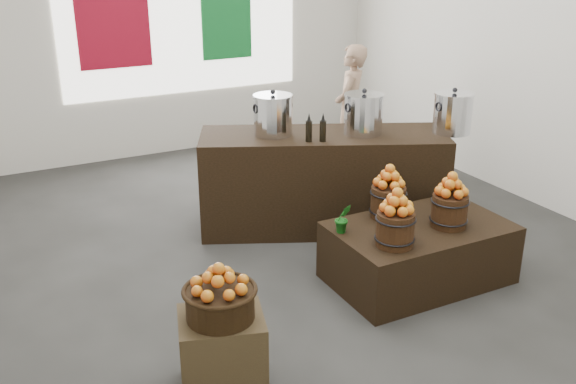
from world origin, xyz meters
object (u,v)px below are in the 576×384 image
stock_pot_right (453,114)px  shopper (350,109)px  wicker_basket (220,304)px  display_table (418,253)px  stock_pot_center (363,115)px  stock_pot_left (273,116)px  crate (222,353)px  counter (323,181)px

stock_pot_right → shopper: size_ratio=0.23×
wicker_basket → display_table: 2.11m
wicker_basket → stock_pot_center: (2.18, 1.73, 0.53)m
stock_pot_left → stock_pot_right: 1.72m
wicker_basket → stock_pot_left: stock_pot_left is taller
stock_pot_left → shopper: shopper is taller
crate → display_table: size_ratio=0.36×
wicker_basket → stock_pot_left: (1.40, 2.09, 0.53)m
counter → wicker_basket: bearing=-109.4°
stock_pot_center → shopper: bearing=61.1°
stock_pot_center → stock_pot_right: bearing=-24.9°
display_table → counter: bearing=97.5°
shopper → stock_pot_left: bearing=-7.5°
display_table → stock_pot_center: bearing=81.7°
stock_pot_right → display_table: bearing=-140.1°
display_table → stock_pot_left: bearing=112.0°
counter → stock_pot_center: stock_pot_center is taller
stock_pot_center → shopper: 1.77m
wicker_basket → display_table: wicker_basket is taller
crate → stock_pot_right: 3.37m
shopper → wicker_basket: bearing=4.1°
wicker_basket → counter: 2.63m
crate → stock_pot_right: bearing=24.8°
stock_pot_left → stock_pot_center: size_ratio=1.00×
stock_pot_center → stock_pot_right: (0.78, -0.36, 0.00)m
display_table → stock_pot_right: size_ratio=3.99×
counter → stock_pot_right: stock_pot_right is taller
crate → display_table: bearing=15.8°
crate → stock_pot_center: size_ratio=1.44×
display_table → shopper: shopper is taller
crate → counter: counter is taller
crate → counter: size_ratio=0.22×
crate → display_table: 2.08m
crate → counter: bearing=45.7°
crate → shopper: (3.01, 3.24, 0.51)m
wicker_basket → shopper: (3.01, 3.24, 0.15)m
stock_pot_right → shopper: bearing=88.3°
crate → shopper: size_ratio=0.34×
stock_pot_left → stock_pot_right: same height
counter → shopper: size_ratio=1.52×
counter → stock_pot_left: stock_pot_left is taller
crate → shopper: 4.45m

